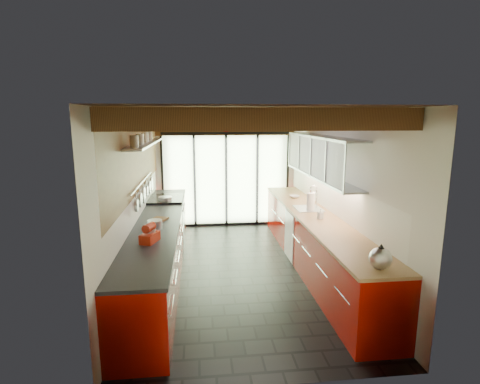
{
  "coord_description": "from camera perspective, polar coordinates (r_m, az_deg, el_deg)",
  "views": [
    {
      "loc": [
        -0.62,
        -5.81,
        2.49
      ],
      "look_at": [
        0.07,
        0.4,
        1.25
      ],
      "focal_mm": 28.0,
      "sensor_mm": 36.0,
      "label": 1
    }
  ],
  "objects": [
    {
      "name": "right_counter",
      "position": [
        6.44,
        11.23,
        -7.36
      ],
      "size": [
        0.68,
        5.0,
        0.92
      ],
      "color": "#9A0B02",
      "rests_on": "ground"
    },
    {
      "name": "pot_large",
      "position": [
        5.52,
        -12.86,
        -4.87
      ],
      "size": [
        0.28,
        0.28,
        0.13
      ],
      "primitive_type": "cylinder",
      "rotation": [
        0.0,
        0.0,
        -0.39
      ],
      "color": "silver",
      "rests_on": "left_counter"
    },
    {
      "name": "kettle",
      "position": [
        4.29,
        20.61,
        -9.27
      ],
      "size": [
        0.3,
        0.33,
        0.28
      ],
      "color": "silver",
      "rests_on": "right_counter"
    },
    {
      "name": "room_shell",
      "position": [
        5.9,
        -0.21,
        3.08
      ],
      "size": [
        5.5,
        5.5,
        5.5
      ],
      "color": "silver",
      "rests_on": "ground"
    },
    {
      "name": "ground",
      "position": [
        6.35,
        -0.2,
        -11.85
      ],
      "size": [
        5.5,
        5.5,
        0.0
      ],
      "primitive_type": "plane",
      "color": "black",
      "rests_on": "ground"
    },
    {
      "name": "paper_towel",
      "position": [
        6.52,
        10.71,
        -1.51
      ],
      "size": [
        0.15,
        0.15,
        0.37
      ],
      "color": "white",
      "rests_on": "right_counter"
    },
    {
      "name": "stand_mixer",
      "position": [
        4.97,
        -13.6,
        -6.29
      ],
      "size": [
        0.25,
        0.32,
        0.26
      ],
      "color": "red",
      "rests_on": "left_counter"
    },
    {
      "name": "left_wall_fixtures",
      "position": [
        6.16,
        -14.24,
        4.47
      ],
      "size": [
        0.28,
        2.6,
        0.96
      ],
      "color": "silver",
      "rests_on": "ground"
    },
    {
      "name": "glass_door",
      "position": [
        8.57,
        -2.14,
        5.66
      ],
      "size": [
        2.95,
        0.1,
        2.9
      ],
      "color": "#C6EAAD",
      "rests_on": "ground"
    },
    {
      "name": "soap_bottle",
      "position": [
        6.04,
        12.16,
        -3.29
      ],
      "size": [
        0.09,
        0.09,
        0.17
      ],
      "primitive_type": "imported",
      "rotation": [
        0.0,
        0.0,
        0.26
      ],
      "color": "silver",
      "rests_on": "right_counter"
    },
    {
      "name": "sink_assembly",
      "position": [
        6.68,
        10.49,
        -2.21
      ],
      "size": [
        0.45,
        0.52,
        0.43
      ],
      "color": "silver",
      "rests_on": "right_counter"
    },
    {
      "name": "upper_cabinets_right",
      "position": [
        6.48,
        12.23,
        5.3
      ],
      "size": [
        0.34,
        3.0,
        3.0
      ],
      "color": "silver",
      "rests_on": "ground"
    },
    {
      "name": "left_counter",
      "position": [
        6.19,
        -12.14,
        -8.18
      ],
      "size": [
        0.68,
        5.0,
        0.92
      ],
      "color": "#9A0B02",
      "rests_on": "ground"
    },
    {
      "name": "pot_small",
      "position": [
        7.25,
        -11.31,
        -1.1
      ],
      "size": [
        0.32,
        0.32,
        0.1
      ],
      "primitive_type": "cylinder",
      "rotation": [
        0.0,
        0.0,
        0.26
      ],
      "color": "silver",
      "rests_on": "left_counter"
    },
    {
      "name": "cutting_board",
      "position": [
        5.98,
        -12.35,
        -4.14
      ],
      "size": [
        0.32,
        0.37,
        0.03
      ],
      "primitive_type": "cube",
      "rotation": [
        0.0,
        0.0,
        -0.38
      ],
      "color": "brown",
      "rests_on": "left_counter"
    },
    {
      "name": "ceiling_beams",
      "position": [
        6.22,
        -0.59,
        10.96
      ],
      "size": [
        3.14,
        5.06,
        4.9
      ],
      "color": "#593316",
      "rests_on": "ground"
    },
    {
      "name": "bowl",
      "position": [
        7.56,
        8.31,
        -0.69
      ],
      "size": [
        0.22,
        0.22,
        0.05
      ],
      "primitive_type": "imported",
      "rotation": [
        0.0,
        0.0,
        0.17
      ],
      "color": "silver",
      "rests_on": "right_counter"
    },
    {
      "name": "range_stove",
      "position": [
        7.56,
        -11.07,
        -4.47
      ],
      "size": [
        0.66,
        0.9,
        0.97
      ],
      "color": "silver",
      "rests_on": "ground"
    }
  ]
}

